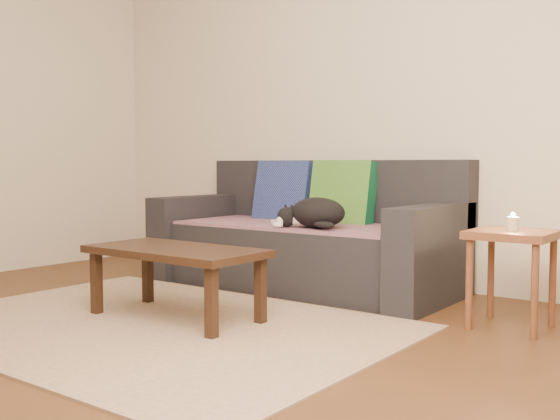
{
  "coord_description": "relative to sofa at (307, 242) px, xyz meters",
  "views": [
    {
      "loc": [
        2.54,
        -2.12,
        0.84
      ],
      "look_at": [
        0.05,
        1.2,
        0.55
      ],
      "focal_mm": 42.0,
      "sensor_mm": 36.0,
      "label": 1
    }
  ],
  "objects": [
    {
      "name": "wii_remote_a",
      "position": [
        -0.11,
        -0.1,
        0.15
      ],
      "size": [
        0.04,
        0.15,
        0.03
      ],
      "primitive_type": "cube",
      "rotation": [
        0.0,
        0.0,
        1.59
      ],
      "color": "white",
      "rests_on": "throw_blanket"
    },
    {
      "name": "wii_remote_b",
      "position": [
        -0.11,
        -0.16,
        0.15
      ],
      "size": [
        0.04,
        0.15,
        0.03
      ],
      "primitive_type": "cube",
      "rotation": [
        0.0,
        0.0,
        1.63
      ],
      "color": "white",
      "rests_on": "throw_blanket"
    },
    {
      "name": "coffee_table",
      "position": [
        -0.0,
        -1.24,
        0.04
      ],
      "size": [
        0.99,
        0.49,
        0.39
      ],
      "color": "black",
      "rests_on": "rug"
    },
    {
      "name": "rug",
      "position": [
        0.0,
        -1.42,
        -0.3
      ],
      "size": [
        2.5,
        1.8,
        0.01
      ],
      "primitive_type": "cube",
      "color": "tan",
      "rests_on": "ground"
    },
    {
      "name": "cushion_navy",
      "position": [
        -0.32,
        0.17,
        0.32
      ],
      "size": [
        0.46,
        0.21,
        0.48
      ],
      "primitive_type": "cube",
      "rotation": [
        -0.2,
        0.0,
        0.0
      ],
      "color": "#11154A",
      "rests_on": "throw_blanket"
    },
    {
      "name": "side_table",
      "position": [
        1.5,
        -0.33,
        0.11
      ],
      "size": [
        0.4,
        0.4,
        0.5
      ],
      "color": "brown",
      "rests_on": "ground"
    },
    {
      "name": "cat",
      "position": [
        0.26,
        -0.28,
        0.22
      ],
      "size": [
        0.46,
        0.34,
        0.19
      ],
      "rotation": [
        0.0,
        0.0,
        -0.18
      ],
      "color": "black",
      "rests_on": "throw_blanket"
    },
    {
      "name": "sofa",
      "position": [
        0.0,
        0.0,
        0.0
      ],
      "size": [
        2.1,
        0.94,
        0.87
      ],
      "color": "#232328",
      "rests_on": "ground"
    },
    {
      "name": "back_wall",
      "position": [
        0.0,
        0.43,
        0.99
      ],
      "size": [
        4.5,
        0.04,
        2.6
      ],
      "primitive_type": "cube",
      "color": "beige",
      "rests_on": "ground"
    },
    {
      "name": "candle",
      "position": [
        1.5,
        -0.33,
        0.23
      ],
      "size": [
        0.06,
        0.06,
        0.09
      ],
      "color": "beige",
      "rests_on": "side_table"
    },
    {
      "name": "ground",
      "position": [
        0.0,
        -1.57,
        -0.31
      ],
      "size": [
        4.5,
        4.5,
        0.0
      ],
      "primitive_type": "plane",
      "color": "brown",
      "rests_on": "ground"
    },
    {
      "name": "cushion_green",
      "position": [
        0.18,
        0.17,
        0.32
      ],
      "size": [
        0.46,
        0.2,
        0.48
      ],
      "primitive_type": "cube",
      "rotation": [
        -0.18,
        0.0,
        0.0
      ],
      "color": "#0C5030",
      "rests_on": "throw_blanket"
    },
    {
      "name": "throw_blanket",
      "position": [
        0.0,
        -0.09,
        0.12
      ],
      "size": [
        1.66,
        0.74,
        0.02
      ],
      "primitive_type": "cube",
      "color": "#4E2B52",
      "rests_on": "sofa"
    }
  ]
}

